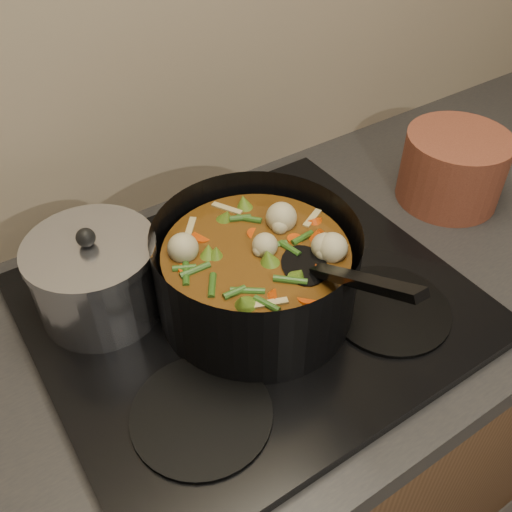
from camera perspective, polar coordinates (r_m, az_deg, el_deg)
counter at (r=1.25m, az=-0.34°, el=-19.42°), size 2.64×0.64×0.91m
stovetop at (r=0.87m, az=-0.47°, el=-4.89°), size 0.62×0.54×0.03m
stockpot at (r=0.81m, az=0.04°, el=-1.73°), size 0.34×0.41×0.21m
saucepan at (r=0.84m, az=-15.69°, el=-2.05°), size 0.18×0.18×0.15m
terracotta_crock at (r=1.12m, az=19.06°, el=8.31°), size 0.25×0.25×0.13m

